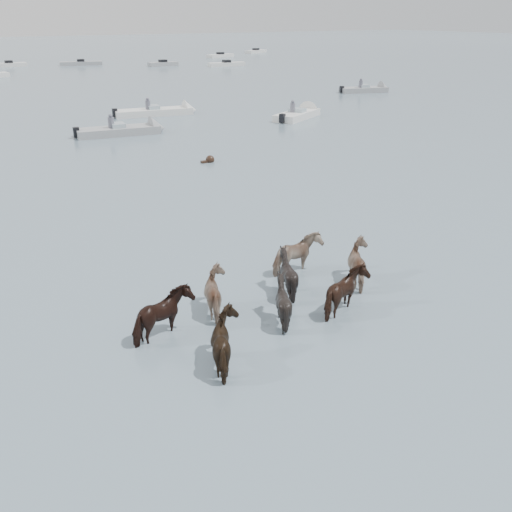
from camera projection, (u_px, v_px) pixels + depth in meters
ground at (336, 303)px, 14.77m from camera, size 400.00×400.00×0.00m
pony_herd at (278, 292)px, 14.27m from camera, size 7.35×4.18×1.32m
swimming_pony at (209, 160)px, 28.70m from camera, size 0.72×0.44×0.44m
motorboat_b at (131, 130)px, 35.40m from camera, size 5.72×2.35×1.92m
motorboat_c at (164, 112)px, 42.17m from camera, size 6.34×2.59×1.92m
motorboat_d at (301, 114)px, 41.20m from camera, size 5.22×3.81×1.92m
motorboat_e at (371, 90)px, 54.32m from camera, size 5.18×2.99×1.92m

